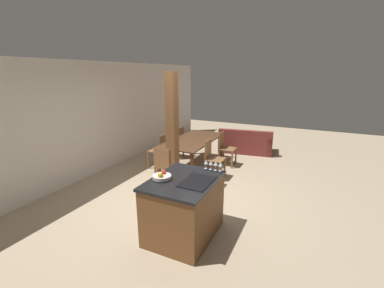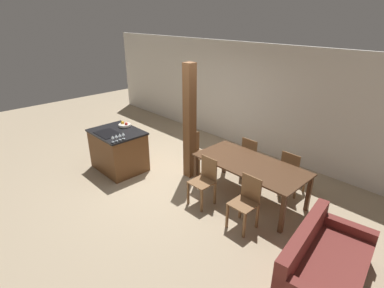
% 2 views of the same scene
% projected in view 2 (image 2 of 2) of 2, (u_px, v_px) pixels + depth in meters
% --- Properties ---
extents(ground_plane, '(16.00, 16.00, 0.00)m').
position_uv_depth(ground_plane, '(167.00, 178.00, 6.57)').
color(ground_plane, tan).
extents(wall_back, '(11.20, 0.08, 2.70)m').
position_uv_depth(wall_back, '(246.00, 97.00, 7.74)').
color(wall_back, silver).
rests_on(wall_back, ground_plane).
extents(kitchen_island, '(1.18, 0.92, 0.94)m').
position_uv_depth(kitchen_island, '(119.00, 150.00, 6.81)').
color(kitchen_island, brown).
rests_on(kitchen_island, ground_plane).
extents(fruit_bowl, '(0.28, 0.28, 0.11)m').
position_uv_depth(fruit_bowl, '(125.00, 125.00, 6.88)').
color(fruit_bowl, silver).
rests_on(fruit_bowl, kitchen_island).
extents(wine_glass_near, '(0.07, 0.07, 0.14)m').
position_uv_depth(wine_glass_near, '(113.00, 137.00, 6.00)').
color(wine_glass_near, silver).
rests_on(wine_glass_near, kitchen_island).
extents(wine_glass_middle, '(0.07, 0.07, 0.14)m').
position_uv_depth(wine_glass_middle, '(116.00, 136.00, 6.05)').
color(wine_glass_middle, silver).
rests_on(wine_glass_middle, kitchen_island).
extents(wine_glass_far, '(0.07, 0.07, 0.14)m').
position_uv_depth(wine_glass_far, '(120.00, 135.00, 6.10)').
color(wine_glass_far, silver).
rests_on(wine_glass_far, kitchen_island).
extents(wine_glass_end, '(0.07, 0.07, 0.14)m').
position_uv_depth(wine_glass_end, '(123.00, 134.00, 6.15)').
color(wine_glass_end, silver).
rests_on(wine_glass_end, kitchen_island).
extents(dining_table, '(2.12, 1.02, 0.75)m').
position_uv_depth(dining_table, '(250.00, 167.00, 5.63)').
color(dining_table, '#51331E').
rests_on(dining_table, ground_plane).
extents(dining_chair_near_left, '(0.40, 0.40, 0.91)m').
position_uv_depth(dining_chair_near_left, '(204.00, 180.00, 5.55)').
color(dining_chair_near_left, brown).
rests_on(dining_chair_near_left, ground_plane).
extents(dining_chair_near_right, '(0.40, 0.40, 0.91)m').
position_uv_depth(dining_chair_near_right, '(246.00, 201.00, 4.92)').
color(dining_chair_near_right, brown).
rests_on(dining_chair_near_right, ground_plane).
extents(dining_chair_far_left, '(0.40, 0.40, 0.91)m').
position_uv_depth(dining_chair_far_left, '(252.00, 156.00, 6.48)').
color(dining_chair_far_left, brown).
rests_on(dining_chair_far_left, ground_plane).
extents(dining_chair_far_right, '(0.40, 0.40, 0.91)m').
position_uv_depth(dining_chair_far_right, '(292.00, 171.00, 5.85)').
color(dining_chair_far_right, brown).
rests_on(dining_chair_far_right, ground_plane).
extents(dining_chair_head_end, '(0.40, 0.40, 0.91)m').
position_uv_depth(dining_chair_head_end, '(197.00, 153.00, 6.65)').
color(dining_chair_head_end, brown).
rests_on(dining_chair_head_end, ground_plane).
extents(couch, '(1.08, 1.72, 0.76)m').
position_uv_depth(couch, '(324.00, 267.00, 3.93)').
color(couch, maroon).
rests_on(couch, ground_plane).
extents(timber_post, '(0.20, 0.20, 2.46)m').
position_uv_depth(timber_post, '(190.00, 123.00, 6.22)').
color(timber_post, brown).
rests_on(timber_post, ground_plane).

